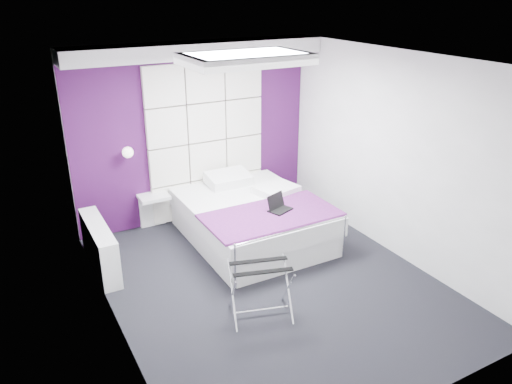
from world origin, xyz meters
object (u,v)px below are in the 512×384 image
bed (252,218)px  nightstand (154,197)px  laptop (279,206)px  wall_lamp (127,152)px  radiator (100,247)px  luggage_rack (261,291)px

bed → nightstand: (-1.08, 0.92, 0.20)m
nightstand → laptop: 1.85m
wall_lamp → radiator: bearing=-130.1°
bed → laptop: size_ratio=7.05×
wall_lamp → radiator: wall_lamp is taller
wall_lamp → bed: 1.92m
luggage_rack → radiator: bearing=141.9°
nightstand → radiator: bearing=-142.6°
radiator → luggage_rack: 2.21m
luggage_rack → laptop: laptop is taller
wall_lamp → laptop: bearing=-42.4°
nightstand → wall_lamp: bearing=172.4°
wall_lamp → luggage_rack: size_ratio=0.24×
radiator → laptop: (2.18, -0.65, 0.34)m
bed → luggage_rack: size_ratio=3.35×
bed → nightstand: 1.43m
laptop → wall_lamp: bearing=117.0°
bed → laptop: (0.16, -0.45, 0.33)m
luggage_rack → laptop: size_ratio=2.10×
bed → luggage_rack: bed is taller
wall_lamp → bed: wall_lamp is taller
nightstand → luggage_rack: luggage_rack is taller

